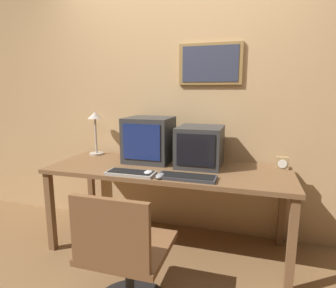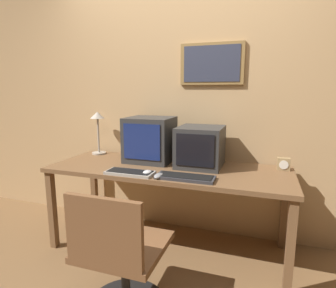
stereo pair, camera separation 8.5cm
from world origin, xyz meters
TOP-DOWN VIEW (x-y plane):
  - wall_back at (0.00, 1.18)m, footprint 8.00×0.08m
  - desk at (0.00, 0.74)m, footprint 2.02×0.74m
  - monitor_left at (-0.23, 0.90)m, footprint 0.41×0.38m
  - monitor_right at (0.25, 0.88)m, footprint 0.37×0.41m
  - keyboard_main at (-0.22, 0.46)m, footprint 0.38×0.16m
  - keyboard_side at (0.22, 0.48)m, footprint 0.44×0.17m
  - mouse_near_keyboard at (0.03, 0.44)m, footprint 0.06×0.12m
  - mouse_far_corner at (-0.08, 0.48)m, footprint 0.07×0.10m
  - desk_clock at (0.92, 0.96)m, footprint 0.10×0.06m
  - desk_lamp at (-0.84, 1.01)m, footprint 0.14×0.14m
  - office_chair at (-0.02, -0.09)m, footprint 0.52×0.52m

SIDE VIEW (x-z plane):
  - office_chair at x=-0.02m, z-range -0.06..0.78m
  - desk at x=0.00m, z-range 0.30..1.04m
  - keyboard_side at x=0.22m, z-range 0.74..0.76m
  - keyboard_main at x=-0.22m, z-range 0.74..0.76m
  - mouse_near_keyboard at x=0.03m, z-range 0.74..0.77m
  - mouse_far_corner at x=-0.08m, z-range 0.74..0.77m
  - desk_clock at x=0.92m, z-range 0.74..0.84m
  - monitor_right at x=0.25m, z-range 0.74..1.08m
  - monitor_left at x=-0.23m, z-range 0.74..1.14m
  - desk_lamp at x=-0.84m, z-range 0.83..1.27m
  - wall_back at x=0.00m, z-range 0.00..2.60m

